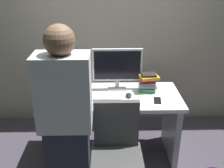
# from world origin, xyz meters

# --- Properties ---
(ground_plane) EXTENTS (9.00, 9.00, 0.00)m
(ground_plane) POSITION_xyz_m (0.00, 0.00, 0.00)
(ground_plane) COLOR #3D3842
(wall_back) EXTENTS (6.40, 0.10, 3.00)m
(wall_back) POSITION_xyz_m (0.00, 0.84, 1.50)
(wall_back) COLOR #9E9384
(wall_back) RESTS_ON ground
(desk) EXTENTS (1.45, 0.67, 0.75)m
(desk) POSITION_xyz_m (0.00, 0.00, 0.52)
(desk) COLOR white
(desk) RESTS_ON ground
(office_chair) EXTENTS (0.52, 0.52, 0.94)m
(office_chair) POSITION_xyz_m (0.03, -0.65, 0.43)
(office_chair) COLOR black
(office_chair) RESTS_ON ground
(person_at_desk) EXTENTS (0.40, 0.24, 1.64)m
(person_at_desk) POSITION_xyz_m (-0.37, -0.76, 0.84)
(person_at_desk) COLOR #262838
(person_at_desk) RESTS_ON ground
(monitor) EXTENTS (0.54, 0.14, 0.46)m
(monitor) POSITION_xyz_m (0.06, 0.17, 1.00)
(monitor) COLOR silver
(monitor) RESTS_ON desk
(keyboard) EXTENTS (0.43, 0.15, 0.02)m
(keyboard) POSITION_xyz_m (-0.11, -0.06, 0.76)
(keyboard) COLOR white
(keyboard) RESTS_ON desk
(mouse) EXTENTS (0.06, 0.10, 0.03)m
(mouse) POSITION_xyz_m (0.17, -0.04, 0.76)
(mouse) COLOR black
(mouse) RESTS_ON desk
(cup_near_keyboard) EXTENTS (0.07, 0.07, 0.09)m
(cup_near_keyboard) POSITION_xyz_m (-0.45, -0.13, 0.79)
(cup_near_keyboard) COLOR #D84C3F
(cup_near_keyboard) RESTS_ON desk
(book_stack) EXTENTS (0.23, 0.19, 0.20)m
(book_stack) POSITION_xyz_m (0.39, 0.11, 0.84)
(book_stack) COLOR #338C59
(book_stack) RESTS_ON desk
(cell_phone) EXTENTS (0.09, 0.15, 0.01)m
(cell_phone) POSITION_xyz_m (0.46, -0.14, 0.75)
(cell_phone) COLOR black
(cell_phone) RESTS_ON desk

